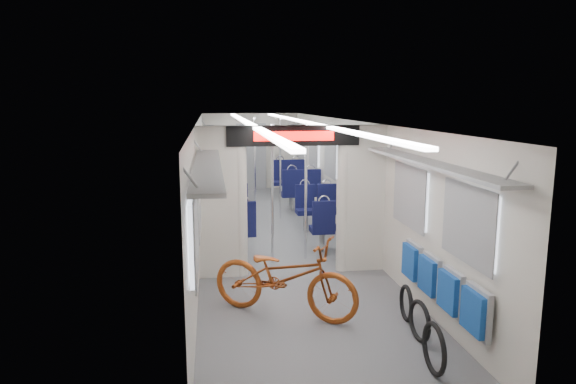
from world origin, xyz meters
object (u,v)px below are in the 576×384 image
object	(u,v)px
seat_bay_near_right	(325,213)
seat_bay_far_left	(223,182)
flip_bench	(440,283)
seat_bay_near_left	(228,215)
seat_bay_far_right	(294,182)
stanchion_near_left	(272,195)
stanchion_far_right	(280,169)
stanchion_near_right	(306,193)
bike_hoop_b	(419,323)
stanchion_far_left	(255,169)
bike_hoop_a	(434,351)
bike_hoop_c	(406,305)
bicycle	(284,277)

from	to	relation	value
seat_bay_near_right	seat_bay_far_left	xyz separation A→B (m)	(-1.87, 3.82, 0.05)
flip_bench	seat_bay_near_left	bearing A→B (deg)	118.50
seat_bay_far_right	stanchion_near_left	distance (m)	5.16
stanchion_far_right	stanchion_near_right	bearing A→B (deg)	-89.81
seat_bay_near_left	stanchion_far_right	bearing A→B (deg)	55.99
flip_bench	bike_hoop_b	size ratio (longest dim) A/B	4.36
stanchion_far_left	stanchion_far_right	world-z (taller)	same
bike_hoop_a	stanchion_far_right	bearing A→B (deg)	94.62
seat_bay_near_right	seat_bay_far_right	xyz separation A→B (m)	(-0.00, 3.70, 0.04)
seat_bay_far_left	stanchion_far_right	distance (m)	2.34
bike_hoop_b	stanchion_far_right	size ratio (longest dim) A/B	0.21
stanchion_far_right	bike_hoop_c	bearing A→B (deg)	-82.43
stanchion_far_left	stanchion_far_right	size ratio (longest dim) A/B	1.00
bike_hoop_a	seat_bay_near_left	xyz separation A→B (m)	(-1.82, 5.13, 0.29)
flip_bench	seat_bay_near_right	xyz separation A→B (m)	(-0.42, 4.14, -0.06)
bicycle	seat_bay_near_right	bearing A→B (deg)	10.63
seat_bay_near_left	stanchion_far_left	world-z (taller)	stanchion_far_left
seat_bay_far_right	stanchion_far_left	distance (m)	2.15
stanchion_near_right	stanchion_far_left	bearing A→B (deg)	100.35
bicycle	stanchion_near_left	world-z (taller)	stanchion_near_left
seat_bay_near_left	stanchion_far_right	xyz separation A→B (m)	(1.26, 1.86, 0.61)
seat_bay_near_right	flip_bench	bearing A→B (deg)	-84.23
flip_bench	seat_bay_near_left	distance (m)	4.80
bicycle	stanchion_near_right	distance (m)	2.47
bike_hoop_a	stanchion_near_right	xyz separation A→B (m)	(-0.56, 3.90, 0.91)
bike_hoop_b	stanchion_near_left	bearing A→B (deg)	112.53
flip_bench	stanchion_near_left	bearing A→B (deg)	119.35
seat_bay_near_left	stanchion_far_left	xyz separation A→B (m)	(0.69, 1.93, 0.61)
bike_hoop_b	stanchion_near_right	bearing A→B (deg)	102.24
seat_bay_far_right	stanchion_far_right	distance (m)	1.96
bicycle	stanchion_near_left	size ratio (longest dim) A/B	0.84
stanchion_near_left	stanchion_far_left	bearing A→B (deg)	89.96
seat_bay_far_right	stanchion_near_right	xyz separation A→B (m)	(-0.60, -4.86, 0.59)
bike_hoop_c	seat_bay_near_right	distance (m)	3.84
bike_hoop_a	stanchion_near_right	world-z (taller)	stanchion_near_right
bicycle	stanchion_near_left	xyz separation A→B (m)	(0.11, 2.14, 0.64)
stanchion_near_left	stanchion_near_right	bearing A→B (deg)	13.13
bike_hoop_a	bike_hoop_c	xyz separation A→B (m)	(0.20, 1.23, -0.04)
stanchion_near_right	stanchion_far_right	world-z (taller)	same
bike_hoop_b	bicycle	bearing A→B (deg)	146.09
flip_bench	seat_bay_far_left	size ratio (longest dim) A/B	0.91
flip_bench	seat_bay_far_right	size ratio (longest dim) A/B	0.94
bicycle	bike_hoop_c	distance (m)	1.53
bike_hoop_a	seat_bay_far_right	world-z (taller)	seat_bay_far_right
seat_bay_near_right	seat_bay_far_right	world-z (taller)	seat_bay_far_right
stanchion_far_left	stanchion_near_right	bearing A→B (deg)	-79.65
bike_hoop_a	bike_hoop_c	bearing A→B (deg)	80.78
seat_bay_far_right	bike_hoop_c	bearing A→B (deg)	-88.85
bike_hoop_a	bike_hoop_c	distance (m)	1.25
bike_hoop_a	bike_hoop_b	xyz separation A→B (m)	(0.14, 0.69, -0.03)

